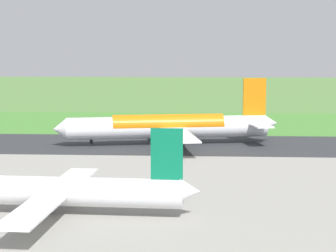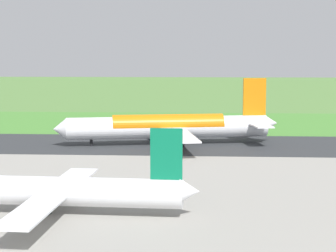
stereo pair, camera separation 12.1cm
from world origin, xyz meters
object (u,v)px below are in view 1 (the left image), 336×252
(no_stopping_sign, at_px, (226,123))
(airliner_parked_mid, at_px, (51,190))
(traffic_cone_orange, at_px, (211,126))
(airliner_main, at_px, (170,127))

(no_stopping_sign, bearing_deg, airliner_parked_mid, 73.73)
(traffic_cone_orange, bearing_deg, airliner_main, 73.05)
(airliner_main, xyz_separation_m, no_stopping_sign, (-14.59, -31.92, -2.75))
(airliner_main, xyz_separation_m, traffic_cone_orange, (-10.39, -34.10, -4.08))
(airliner_parked_mid, distance_m, no_stopping_sign, 97.02)
(airliner_parked_mid, bearing_deg, traffic_cone_orange, -103.56)
(airliner_main, bearing_deg, traffic_cone_orange, -106.95)
(airliner_main, height_order, traffic_cone_orange, airliner_main)
(no_stopping_sign, distance_m, traffic_cone_orange, 4.91)
(airliner_parked_mid, distance_m, traffic_cone_orange, 98.09)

